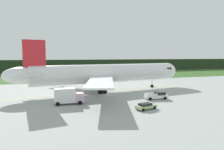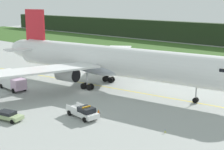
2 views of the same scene
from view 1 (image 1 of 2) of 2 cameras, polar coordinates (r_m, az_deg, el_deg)
The scene contains 11 objects.
ground at distance 57.90m, azimuth -1.36°, elevation -5.42°, with size 320.00×320.00×0.00m, color #9B9F9C.
grass_verge at distance 109.36m, azimuth -9.54°, elevation -0.40°, with size 320.00×43.41×0.04m, color #315520.
distant_tree_line at distance 135.50m, azimuth -11.32°, elevation 2.43°, with size 288.00×4.32×8.38m, color #22321C.
taxiway_centerline_main at distance 63.41m, azimuth -1.33°, elevation -4.48°, with size 72.20×0.30×0.01m, color yellow.
airliner at distance 62.47m, azimuth -1.85°, elevation 0.30°, with size 55.58×47.25×14.97m.
ops_pickup_truck at distance 52.74m, azimuth 12.40°, elevation -5.61°, with size 5.93×2.80×1.94m.
catering_truck at distance 47.03m, azimuth -12.18°, elevation -5.71°, with size 6.56×2.99×3.80m.
staff_car at distance 42.46m, azimuth 9.41°, elevation -8.51°, with size 4.80×2.90×1.30m.
apron_cone at distance 55.44m, azimuth 11.09°, elevation -5.70°, with size 0.48×0.48×0.61m.
taxiway_edge_light_east at distance 62.36m, azimuth 20.48°, elevation -4.77°, with size 0.12×0.12×0.43m.
taxiway_edge_light_west at distance 48.91m, azimuth -20.72°, elevation -7.52°, with size 0.12×0.12×0.41m.
Camera 1 is at (-16.63, -54.39, 10.81)m, focal length 32.82 mm.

